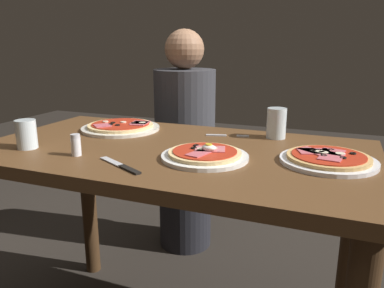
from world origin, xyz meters
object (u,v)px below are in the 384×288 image
Objects in this scene: pizza_foreground at (205,155)px; diner_person at (185,148)px; pizza_across_left at (121,127)px; fork at (224,135)px; dining_table at (173,184)px; pizza_across_right at (328,159)px; water_glass_far at (276,125)px; salt_shaker at (76,145)px; water_glass_near at (27,136)px; knife at (122,166)px.

diner_person is at bearing 116.56° from pizza_foreground.
pizza_across_left reaches higher than fork.
dining_table is 1.09× the size of diner_person.
pizza_foreground is 0.35m from pizza_across_right.
water_glass_far reaches higher than pizza_across_right.
salt_shaker reaches higher than pizza_across_left.
water_glass_far reaches higher than water_glass_near.
pizza_across_right is (0.79, -0.15, 0.00)m from pizza_across_left.
pizza_foreground is at bearing 40.92° from knife.
water_glass_far is at bearing 8.51° from pizza_across_left.
pizza_foreground is at bearing -29.02° from pizza_across_left.
pizza_across_left is at bearing 84.92° from diner_person.
pizza_foreground is 0.96× the size of pizza_across_right.
fork is at bearing 49.47° from salt_shaker.
pizza_foreground is 0.59m from water_glass_near.
pizza_across_right is 1.75× the size of fork.
salt_shaker reaches higher than pizza_across_right.
salt_shaker is at bearing -163.18° from pizza_foreground.
water_glass_far is at bearing 140.30° from diner_person.
fork is (0.11, 0.22, 0.13)m from dining_table.
pizza_across_left is 0.42m from fork.
diner_person is (-0.21, 0.95, -0.22)m from knife.
dining_table is 0.28m from fork.
salt_shaker reaches higher than knife.
water_glass_far is at bearing 40.29° from salt_shaker.
pizza_foreground is at bearing -28.65° from dining_table.
water_glass_near is 0.85m from water_glass_far.
diner_person is (-0.25, 0.71, -0.08)m from dining_table.
dining_table is at bearing 151.35° from pizza_foreground.
pizza_across_left is 1.70× the size of knife.
dining_table is at bearing -117.36° from fork.
knife is (-0.04, -0.24, 0.13)m from dining_table.
water_glass_near reaches higher than dining_table.
water_glass_far is 0.70× the size of fork.
water_glass_far is (0.60, 0.09, 0.04)m from pizza_across_left.
fork is at bearing -166.73° from water_glass_far.
pizza_across_left is at bearing 100.49° from salt_shaker.
water_glass_near is 0.60× the size of fork.
fork is at bearing 126.27° from diner_person.
diner_person reaches higher than water_glass_far.
fork reaches higher than dining_table.
water_glass_near is 0.20m from salt_shaker.
pizza_foreground is 2.77× the size of water_glass_near.
water_glass_near is 0.08× the size of diner_person.
salt_shaker is (-0.38, -0.11, 0.02)m from pizza_foreground.
salt_shaker reaches higher than pizza_foreground.
water_glass_near is (-0.58, -0.10, 0.03)m from pizza_foreground.
knife reaches higher than fork.
water_glass_far is 0.09× the size of diner_person.
water_glass_far is 0.76m from diner_person.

